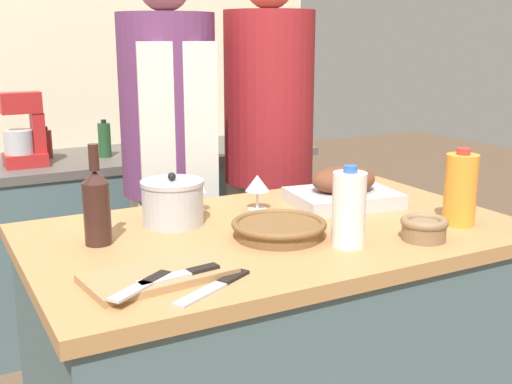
% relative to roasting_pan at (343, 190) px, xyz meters
% --- Properties ---
extents(kitchen_island, '(1.38, 0.83, 0.92)m').
position_rel_roasting_pan_xyz_m(kitchen_island, '(-0.32, -0.13, -0.51)').
color(kitchen_island, '#4C666B').
rests_on(kitchen_island, ground_plane).
extents(back_counter, '(1.95, 0.60, 0.88)m').
position_rel_roasting_pan_xyz_m(back_counter, '(-0.32, 1.43, -0.53)').
color(back_counter, '#4C666B').
rests_on(back_counter, ground_plane).
extents(back_wall, '(2.45, 0.10, 2.55)m').
position_rel_roasting_pan_xyz_m(back_wall, '(-0.32, 1.78, 0.31)').
color(back_wall, beige).
rests_on(back_wall, ground_plane).
extents(roasting_pan, '(0.36, 0.29, 0.13)m').
position_rel_roasting_pan_xyz_m(roasting_pan, '(0.00, 0.00, 0.00)').
color(roasting_pan, '#BCBCC1').
rests_on(roasting_pan, kitchen_island).
extents(wicker_basket, '(0.26, 0.26, 0.05)m').
position_rel_roasting_pan_xyz_m(wicker_basket, '(-0.36, -0.20, -0.02)').
color(wicker_basket, brown).
rests_on(wicker_basket, kitchen_island).
extents(cutting_board, '(0.35, 0.21, 0.02)m').
position_rel_roasting_pan_xyz_m(cutting_board, '(-0.75, -0.34, -0.04)').
color(cutting_board, '#AD7F51').
rests_on(cutting_board, kitchen_island).
extents(stock_pot, '(0.18, 0.18, 0.15)m').
position_rel_roasting_pan_xyz_m(stock_pot, '(-0.56, 0.05, 0.02)').
color(stock_pot, '#B7B7BC').
rests_on(stock_pot, kitchen_island).
extents(mixing_bowl, '(0.13, 0.13, 0.06)m').
position_rel_roasting_pan_xyz_m(mixing_bowl, '(-0.03, -0.40, -0.01)').
color(mixing_bowl, '#846647').
rests_on(mixing_bowl, kitchen_island).
extents(juice_jug, '(0.09, 0.09, 0.22)m').
position_rel_roasting_pan_xyz_m(juice_jug, '(0.17, -0.34, 0.06)').
color(juice_jug, orange).
rests_on(juice_jug, kitchen_island).
extents(milk_jug, '(0.09, 0.09, 0.21)m').
position_rel_roasting_pan_xyz_m(milk_jug, '(-0.23, -0.35, 0.05)').
color(milk_jug, white).
rests_on(milk_jug, kitchen_island).
extents(wine_bottle_green, '(0.07, 0.07, 0.27)m').
position_rel_roasting_pan_xyz_m(wine_bottle_green, '(-0.80, -0.03, 0.06)').
color(wine_bottle_green, '#381E19').
rests_on(wine_bottle_green, kitchen_island).
extents(wine_glass_left, '(0.08, 0.08, 0.11)m').
position_rel_roasting_pan_xyz_m(wine_glass_left, '(-0.27, 0.08, 0.03)').
color(wine_glass_left, silver).
rests_on(wine_glass_left, kitchen_island).
extents(wine_glass_right, '(0.08, 0.08, 0.11)m').
position_rel_roasting_pan_xyz_m(wine_glass_right, '(-0.45, 0.15, 0.04)').
color(wine_glass_right, silver).
rests_on(wine_glass_right, kitchen_island).
extents(knife_chef, '(0.22, 0.14, 0.01)m').
position_rel_roasting_pan_xyz_m(knife_chef, '(-0.66, -0.44, -0.05)').
color(knife_chef, '#B7B7BC').
rests_on(knife_chef, kitchen_island).
extents(knife_paring, '(0.17, 0.12, 0.01)m').
position_rel_roasting_pan_xyz_m(knife_paring, '(-0.81, -0.41, -0.03)').
color(knife_paring, '#B7B7BC').
rests_on(knife_paring, cutting_board).
extents(knife_bread, '(0.20, 0.05, 0.01)m').
position_rel_roasting_pan_xyz_m(knife_bread, '(-0.71, -0.38, -0.03)').
color(knife_bread, '#B7B7BC').
rests_on(knife_bread, cutting_board).
extents(stand_mixer, '(0.18, 0.14, 0.33)m').
position_rel_roasting_pan_xyz_m(stand_mixer, '(-0.77, 1.33, 0.05)').
color(stand_mixer, '#B22323').
rests_on(stand_mixer, back_counter).
extents(condiment_bottle_tall, '(0.06, 0.06, 0.18)m').
position_rel_roasting_pan_xyz_m(condiment_bottle_tall, '(-0.40, 1.39, -0.00)').
color(condiment_bottle_tall, '#234C28').
rests_on(condiment_bottle_tall, back_counter).
extents(condiment_bottle_short, '(0.05, 0.05, 0.15)m').
position_rel_roasting_pan_xyz_m(condiment_bottle_short, '(-0.65, 1.49, -0.02)').
color(condiment_bottle_short, maroon).
rests_on(condiment_bottle_short, back_counter).
extents(person_cook_aproned, '(0.38, 0.39, 1.74)m').
position_rel_roasting_pan_xyz_m(person_cook_aproned, '(-0.31, 0.74, -0.01)').
color(person_cook_aproned, beige).
rests_on(person_cook_aproned, ground_plane).
extents(person_cook_guest, '(0.37, 0.37, 1.76)m').
position_rel_roasting_pan_xyz_m(person_cook_guest, '(0.12, 0.71, 0.00)').
color(person_cook_guest, beige).
rests_on(person_cook_guest, ground_plane).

